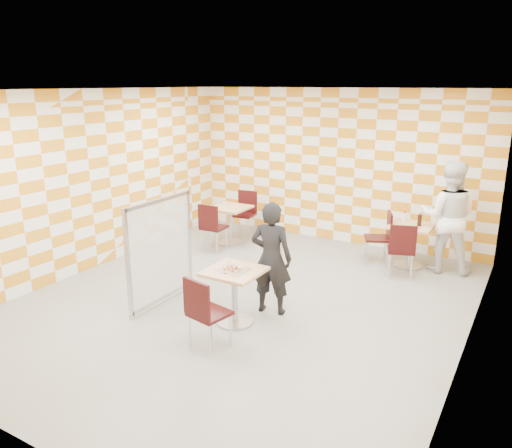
{
  "coord_description": "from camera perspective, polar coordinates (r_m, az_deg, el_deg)",
  "views": [
    {
      "loc": [
        3.54,
        -5.7,
        3.09
      ],
      "look_at": [
        0.1,
        0.2,
        1.15
      ],
      "focal_mm": 35.0,
      "sensor_mm": 36.0,
      "label": 1
    }
  ],
  "objects": [
    {
      "name": "room_shell",
      "position": [
        7.35,
        0.68,
        3.36
      ],
      "size": [
        7.0,
        7.0,
        7.0
      ],
      "color": "gray",
      "rests_on": "ground"
    },
    {
      "name": "main_table",
      "position": [
        6.59,
        -2.49,
        -7.22
      ],
      "size": [
        0.7,
        0.7,
        0.75
      ],
      "color": "tan",
      "rests_on": "ground"
    },
    {
      "name": "second_table",
      "position": [
        8.98,
        17.2,
        -1.57
      ],
      "size": [
        0.7,
        0.7,
        0.75
      ],
      "color": "tan",
      "rests_on": "ground"
    },
    {
      "name": "empty_table",
      "position": [
        9.83,
        -2.96,
        0.62
      ],
      "size": [
        0.7,
        0.7,
        0.75
      ],
      "color": "tan",
      "rests_on": "ground"
    },
    {
      "name": "chair_main_front",
      "position": [
        5.94,
        -6.0,
        -9.61
      ],
      "size": [
        0.5,
        0.5,
        0.92
      ],
      "color": "black",
      "rests_on": "ground"
    },
    {
      "name": "chair_second_front",
      "position": [
        8.39,
        16.31,
        -2.47
      ],
      "size": [
        0.54,
        0.54,
        0.92
      ],
      "color": "black",
      "rests_on": "ground"
    },
    {
      "name": "chair_second_side",
      "position": [
        9.01,
        14.27,
        -1.05
      ],
      "size": [
        0.56,
        0.56,
        0.92
      ],
      "color": "black",
      "rests_on": "ground"
    },
    {
      "name": "chair_empty_near",
      "position": [
        9.36,
        -5.13,
        0.01
      ],
      "size": [
        0.44,
        0.45,
        0.92
      ],
      "color": "black",
      "rests_on": "ground"
    },
    {
      "name": "chair_empty_far",
      "position": [
        10.38,
        -1.2,
        1.67
      ],
      "size": [
        0.47,
        0.48,
        0.92
      ],
      "color": "black",
      "rests_on": "ground"
    },
    {
      "name": "partition",
      "position": [
        7.22,
        -10.83,
        -3.01
      ],
      "size": [
        0.08,
        1.38,
        1.55
      ],
      "color": "white",
      "rests_on": "ground"
    },
    {
      "name": "man_dark",
      "position": [
        6.8,
        1.75,
        -3.94
      ],
      "size": [
        0.64,
        0.48,
        1.58
      ],
      "primitive_type": "imported",
      "rotation": [
        0.0,
        0.0,
        3.33
      ],
      "color": "black",
      "rests_on": "ground"
    },
    {
      "name": "man_white",
      "position": [
        8.87,
        21.08,
        0.77
      ],
      "size": [
        1.02,
        0.86,
        1.89
      ],
      "primitive_type": "imported",
      "rotation": [
        0.0,
        0.0,
        3.31
      ],
      "color": "white",
      "rests_on": "ground"
    },
    {
      "name": "pizza_on_foil",
      "position": [
        6.48,
        -2.59,
        -5.17
      ],
      "size": [
        0.4,
        0.4,
        0.04
      ],
      "color": "silver",
      "rests_on": "main_table"
    },
    {
      "name": "sport_bottle",
      "position": [
        9.05,
        16.58,
        0.77
      ],
      "size": [
        0.06,
        0.06,
        0.2
      ],
      "color": "white",
      "rests_on": "second_table"
    },
    {
      "name": "soda_bottle",
      "position": [
        8.86,
        18.19,
        0.43
      ],
      "size": [
        0.07,
        0.07,
        0.23
      ],
      "color": "black",
      "rests_on": "second_table"
    }
  ]
}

